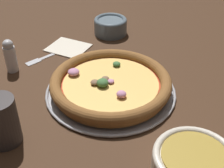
# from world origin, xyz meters

# --- Properties ---
(ground_plane) EXTENTS (3.00, 3.00, 0.00)m
(ground_plane) POSITION_xyz_m (0.00, 0.00, 0.00)
(ground_plane) COLOR #3D2616
(pizza_tray) EXTENTS (0.34, 0.34, 0.01)m
(pizza_tray) POSITION_xyz_m (0.00, 0.00, 0.00)
(pizza_tray) COLOR #9E9EA3
(pizza_tray) RESTS_ON ground_plane
(pizza) EXTENTS (0.31, 0.31, 0.04)m
(pizza) POSITION_xyz_m (0.00, -0.00, 0.03)
(pizza) COLOR #A86B33
(pizza) RESTS_ON pizza_tray
(bowl_near) EXTENTS (0.16, 0.16, 0.05)m
(bowl_near) POSITION_xyz_m (-0.16, 0.26, 0.03)
(bowl_near) COLOR beige
(bowl_near) RESTS_ON ground_plane
(bowl_far) EXTENTS (0.11, 0.11, 0.06)m
(bowl_far) POSITION_xyz_m (0.00, -0.35, 0.03)
(bowl_far) COLOR slate
(bowl_far) RESTS_ON ground_plane
(drinking_cup) EXTENTS (0.07, 0.07, 0.11)m
(drinking_cup) POSITION_xyz_m (0.23, 0.17, 0.05)
(drinking_cup) COLOR #383333
(drinking_cup) RESTS_ON ground_plane
(napkin) EXTENTS (0.16, 0.15, 0.01)m
(napkin) POSITION_xyz_m (0.14, -0.24, 0.00)
(napkin) COLOR beige
(napkin) RESTS_ON ground_plane
(fork) EXTENTS (0.13, 0.12, 0.00)m
(fork) POSITION_xyz_m (0.20, -0.19, 0.00)
(fork) COLOR #B7B7BC
(fork) RESTS_ON ground_plane
(pepper_shaker) EXTENTS (0.03, 0.03, 0.10)m
(pepper_shaker) POSITION_xyz_m (0.28, -0.11, 0.05)
(pepper_shaker) COLOR silver
(pepper_shaker) RESTS_ON ground_plane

